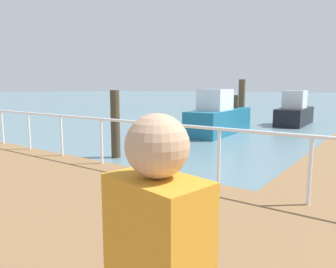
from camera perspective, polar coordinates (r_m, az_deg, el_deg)
name	(u,v)px	position (r m, az deg, el deg)	size (l,w,h in m)	color
ground_plane	(66,140)	(13.93, -17.98, -0.99)	(300.00, 300.00, 0.00)	slate
dock_piling_3	(241,104)	(17.30, 13.12, 5.27)	(0.35, 0.35, 2.60)	brown
dock_piling_4	(235,113)	(16.34, 12.06, 3.74)	(0.32, 0.32, 1.80)	#473826
dock_piling_5	(115,124)	(9.88, -9.49, 1.75)	(0.28, 0.28, 2.09)	#473826
moored_boat_0	(295,112)	(20.14, 21.91, 3.62)	(4.37, 1.60, 2.00)	black
moored_boat_1	(219,118)	(15.17, 9.19, 2.96)	(4.86, 1.74, 2.10)	#1E6B8C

